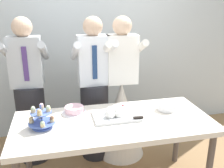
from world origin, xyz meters
The scene contains 9 objects.
rear_wall centered at (0.00, 1.40, 1.45)m, with size 5.20×0.10×2.90m, color silver.
dessert_table centered at (0.00, 0.00, 0.70)m, with size 1.80×0.80×0.78m.
cupcake_stand centered at (-0.63, 0.01, 0.86)m, with size 0.23×0.23×0.21m.
main_cake_tray centered at (0.03, 0.06, 0.81)m, with size 0.44×0.31×0.12m.
plate_stack centered at (0.57, 0.11, 0.81)m, with size 0.19×0.19×0.08m.
round_cake centered at (-0.34, 0.24, 0.81)m, with size 0.24×0.24×0.07m.
person_groom centered at (-0.08, 0.65, 0.75)m, with size 0.47×0.50×1.66m.
person_bride centered at (0.24, 0.63, 0.58)m, with size 0.56×0.56×1.66m.
person_guest centered at (-0.79, 0.74, 0.75)m, with size 0.48×0.51×1.66m.
Camera 1 is at (-0.47, -2.02, 1.82)m, focal length 40.66 mm.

